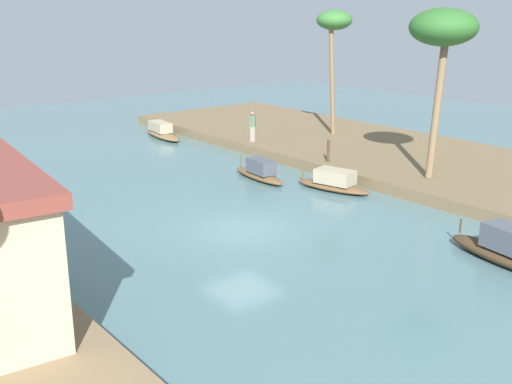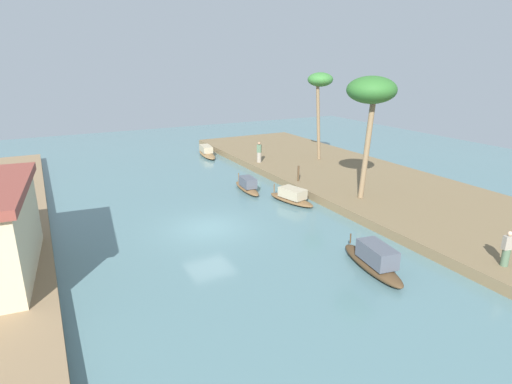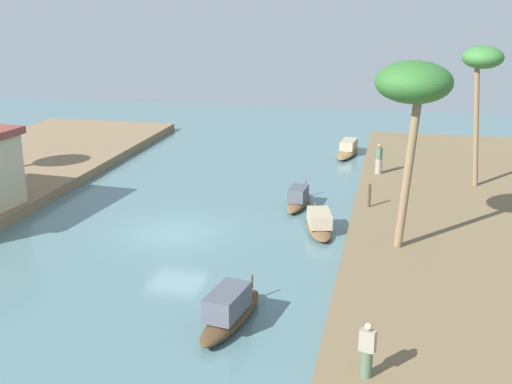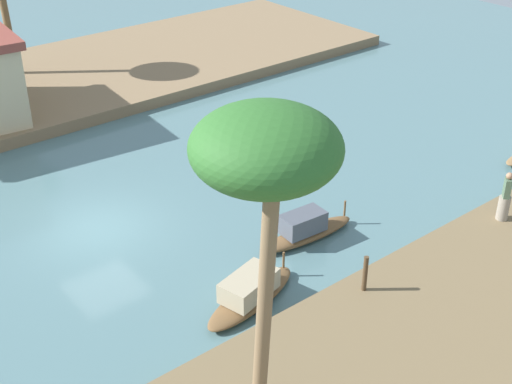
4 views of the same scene
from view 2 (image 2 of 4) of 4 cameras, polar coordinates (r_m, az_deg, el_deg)
river_water at (r=23.20m, az=-6.56°, el=-4.89°), size 71.31×71.31×0.00m
riverbank_left at (r=30.08m, az=17.46°, el=0.24°), size 44.98×10.84×0.54m
sampan_midstream at (r=40.45m, az=-6.77°, el=5.43°), size 4.56×1.60×0.97m
sampan_foreground at (r=19.08m, az=15.82°, el=-8.99°), size 4.34×1.67×1.30m
sampan_open_hull at (r=27.03m, az=4.92°, el=-0.66°), size 3.82×1.91×0.97m
sampan_upstream_small at (r=29.24m, az=-1.20°, el=0.85°), size 3.73×1.13×1.03m
person_on_near_bank at (r=20.47m, az=31.10°, el=-6.79°), size 0.38×0.47×1.57m
person_by_mooring at (r=35.31m, az=0.43°, el=5.20°), size 0.54×0.54×1.73m
mooring_post at (r=29.91m, az=5.82°, el=2.55°), size 0.14×0.14×1.13m
palm_tree_left_near at (r=25.98m, az=15.51°, el=12.95°), size 2.92×2.92×7.44m
palm_tree_left_far at (r=35.92m, az=8.77°, el=14.48°), size 2.09×2.09×7.33m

